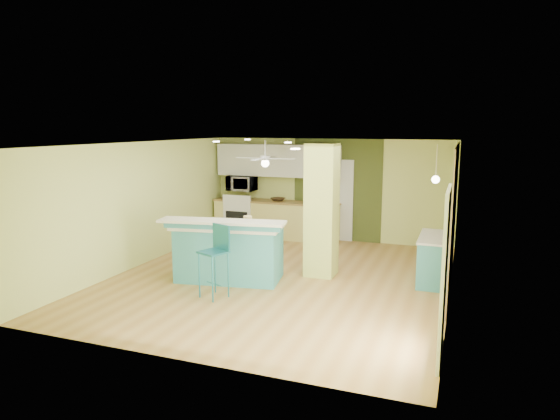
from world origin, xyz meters
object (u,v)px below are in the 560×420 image
(side_counter, at_px, (434,259))
(peninsula, at_px, (229,250))
(fruit_bowl, at_px, (278,199))
(canister, at_px, (248,220))
(bar_stool, at_px, (217,249))

(side_counter, bearing_deg, peninsula, -161.56)
(fruit_bowl, height_order, canister, canister)
(peninsula, bearing_deg, fruit_bowl, 86.77)
(bar_stool, distance_m, fruit_bowl, 4.52)
(fruit_bowl, bearing_deg, canister, -78.09)
(side_counter, relative_size, canister, 7.90)
(bar_stool, bearing_deg, canister, 105.53)
(fruit_bowl, bearing_deg, bar_stool, -82.13)
(side_counter, xyz_separation_m, fruit_bowl, (-3.95, 2.39, 0.55))
(peninsula, xyz_separation_m, bar_stool, (0.22, -0.90, 0.26))
(fruit_bowl, distance_m, canister, 3.56)
(peninsula, distance_m, canister, 0.67)
(bar_stool, bearing_deg, fruit_bowl, 119.93)
(peninsula, xyz_separation_m, fruit_bowl, (-0.39, 3.58, 0.43))
(peninsula, relative_size, bar_stool, 1.88)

